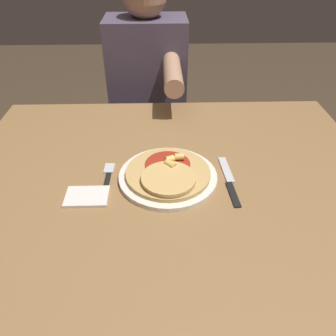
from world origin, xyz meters
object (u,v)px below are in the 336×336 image
plate (168,177)px  knife (229,181)px  pizza (168,174)px  person_diner (149,94)px  fork (107,179)px  dining_table (170,205)px

plate → knife: (0.17, -0.02, -0.00)m
pizza → person_diner: size_ratio=0.20×
plate → fork: 0.17m
dining_table → plate: plate is taller
dining_table → person_diner: bearing=96.1°
dining_table → person_diner: 0.74m
plate → dining_table: bearing=30.6°
dining_table → person_diner: size_ratio=1.01×
dining_table → fork: (-0.18, -0.00, 0.11)m
fork → person_diner: (0.10, 0.74, -0.07)m
dining_table → knife: size_ratio=5.53×
knife → plate: bearing=174.8°
plate → fork: (-0.17, 0.00, -0.00)m
fork → knife: bearing=-2.9°
pizza → fork: size_ratio=1.35×
fork → knife: (0.34, -0.02, -0.00)m
knife → pizza: bearing=176.5°
fork → person_diner: 0.75m
pizza → knife: (0.17, -0.01, -0.02)m
pizza → person_diner: (-0.07, 0.74, -0.10)m
knife → dining_table: bearing=173.2°
pizza → person_diner: 0.75m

